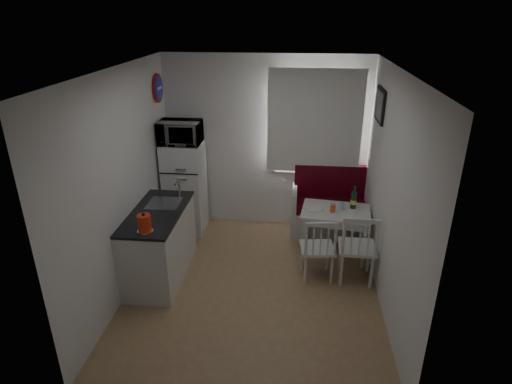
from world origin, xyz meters
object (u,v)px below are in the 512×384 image
Objects in this scene: dining_table at (336,216)px; kettle at (144,223)px; kitchen_counter at (160,243)px; chair_left at (318,244)px; microwave at (180,132)px; bench at (339,212)px; chair_right at (359,242)px; wine_bottle at (354,197)px; fridge at (185,187)px.

kettle is (-2.17, -1.25, 0.42)m from dining_table.
kitchen_counter reaches higher than chair_left.
microwave is (-1.95, 1.14, 1.02)m from chair_left.
bench is 3.09× the size of chair_left.
chair_right is (0.23, -0.67, -0.01)m from dining_table.
kitchen_counter is 2.60× the size of chair_right.
chair_left is (-0.36, -1.30, 0.19)m from bench.
dining_table is 3.05× the size of wine_bottle.
fridge is 5.94× the size of kettle.
bench is 1.34m from chair_right.
fridge is at bearing 155.36° from chair_right.
kitchen_counter is at bearing -177.32° from chair_right.
bench is 2.44× the size of microwave.
chair_right is 2.86m from microwave.
kettle reaches higher than bench.
dining_table is at bearing -12.34° from microwave.
microwave is (-2.43, 1.15, 0.97)m from chair_right.
chair_left reaches higher than dining_table.
microwave is at bearing -175.96° from bench.
kettle reaches higher than wine_bottle.
kitchen_counter is at bearing -161.64° from wine_bottle.
wine_bottle reaches higher than chair_left.
fridge is at bearing 90.97° from kettle.
fridge reaches higher than wine_bottle.
dining_table is at bearing 29.91° from kettle.
kitchen_counter is 2.84× the size of chair_left.
chair_left is at bearing -31.40° from fridge.
chair_right is 0.81m from wine_bottle.
kitchen_counter is 4.15× the size of wine_bottle.
chair_left is (-0.25, -0.66, -0.07)m from dining_table.
chair_right is (0.12, -1.31, 0.25)m from bench.
kettle is (-1.92, -0.59, 0.48)m from chair_left.
kettle is at bearing -170.23° from chair_left.
kettle reaches higher than chair_right.
bench is 6.11× the size of kettle.
chair_right is at bearing 13.61° from kettle.
wine_bottle is at bearing -77.75° from bench.
fridge is 1.81m from kettle.
kitchen_counter reaches higher than wine_bottle.
kettle is at bearing -89.01° from microwave.
chair_left is at bearing -105.49° from bench.
wine_bottle is at bearing 91.62° from chair_right.
kettle is 0.74× the size of wine_bottle.
bench is at bearing 39.68° from kettle.
chair_right is 0.36× the size of fridge.
chair_right is 0.86× the size of microwave.
fridge is at bearing 169.93° from wine_bottle.
wine_bottle is (0.00, 0.77, 0.25)m from chair_right.
chair_left is 0.79× the size of microwave.
dining_table is at bearing -99.79° from bench.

